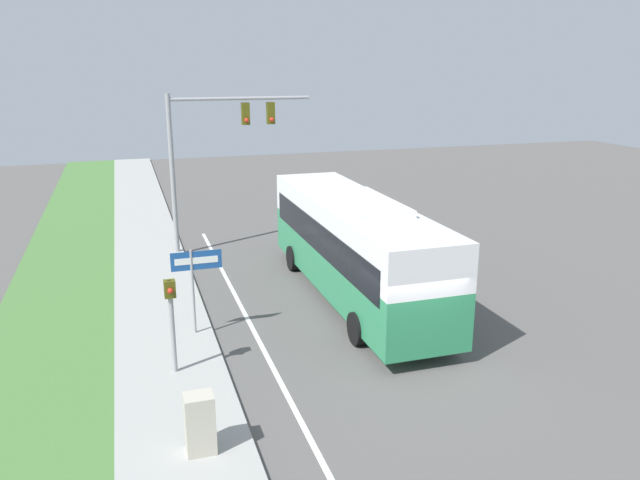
{
  "coord_description": "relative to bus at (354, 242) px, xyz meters",
  "views": [
    {
      "loc": [
        -6.94,
        -13.78,
        7.78
      ],
      "look_at": [
        -0.64,
        6.04,
        1.86
      ],
      "focal_mm": 35.0,
      "sensor_mm": 36.0,
      "label": 1
    }
  ],
  "objects": [
    {
      "name": "ground_plane",
      "position": [
        -0.24,
        -5.03,
        -1.99
      ],
      "size": [
        80.0,
        80.0,
        0.0
      ],
      "primitive_type": "plane",
      "color": "#565451"
    },
    {
      "name": "sidewalk",
      "position": [
        -6.44,
        -5.03,
        -1.93
      ],
      "size": [
        2.8,
        80.0,
        0.12
      ],
      "color": "#9E9E99",
      "rests_on": "ground_plane"
    },
    {
      "name": "grass_verge",
      "position": [
        -9.64,
        -5.03,
        -1.94
      ],
      "size": [
        3.6,
        80.0,
        0.1
      ],
      "color": "#477538",
      "rests_on": "ground_plane"
    },
    {
      "name": "lane_divider_near",
      "position": [
        -3.84,
        -5.03,
        -1.98
      ],
      "size": [
        0.14,
        30.0,
        0.01
      ],
      "color": "silver",
      "rests_on": "ground_plane"
    },
    {
      "name": "bus",
      "position": [
        0.0,
        0.0,
        0.0
      ],
      "size": [
        2.68,
        11.3,
        3.63
      ],
      "color": "#2D8956",
      "rests_on": "ground_plane"
    },
    {
      "name": "signal_gantry",
      "position": [
        -3.55,
        7.04,
        2.72
      ],
      "size": [
        5.91,
        0.41,
        6.64
      ],
      "color": "#939399",
      "rests_on": "ground_plane"
    },
    {
      "name": "pedestrian_signal",
      "position": [
        -6.33,
        -3.82,
        -0.19
      ],
      "size": [
        0.28,
        0.34,
        2.6
      ],
      "color": "#939399",
      "rests_on": "ground_plane"
    },
    {
      "name": "street_sign",
      "position": [
        -5.47,
        -1.54,
        -0.05
      ],
      "size": [
        1.45,
        0.08,
        2.66
      ],
      "color": "#939399",
      "rests_on": "ground_plane"
    },
    {
      "name": "utility_cabinet",
      "position": [
        -6.13,
        -7.5,
        -1.23
      ],
      "size": [
        0.59,
        0.49,
        1.28
      ],
      "color": "#B7B29E",
      "rests_on": "sidewalk"
    }
  ]
}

